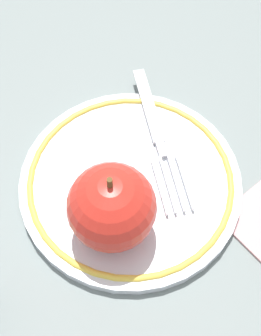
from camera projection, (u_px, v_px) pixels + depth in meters
The scene contains 4 objects.
ground_plane at pixel (146, 190), 0.45m from camera, with size 2.00×2.00×0.00m, color slate.
plate at pixel (130, 182), 0.44m from camera, with size 0.21×0.21×0.01m.
apple_red_whole at pixel (112, 207), 0.38m from camera, with size 0.07×0.07×0.08m.
fork at pixel (156, 131), 0.46m from camera, with size 0.17×0.06×0.00m.
Camera 1 is at (-0.18, 0.11, 0.40)m, focal length 50.00 mm.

